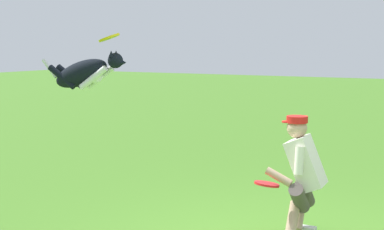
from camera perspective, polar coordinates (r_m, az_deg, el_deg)
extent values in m
cube|color=silver|center=(6.61, 10.59, -10.76)|extent=(0.26, 0.10, 0.10)
cylinder|color=tan|center=(6.57, 10.20, -9.14)|extent=(0.13, 0.32, 0.37)
cylinder|color=#574C48|center=(6.48, 10.71, -7.32)|extent=(0.18, 0.41, 0.37)
cylinder|color=tan|center=(6.31, 9.56, -9.80)|extent=(0.13, 0.32, 0.37)
cylinder|color=#574C48|center=(6.25, 10.19, -7.82)|extent=(0.18, 0.41, 0.37)
cube|color=white|center=(6.28, 10.79, -4.54)|extent=(0.43, 0.37, 0.58)
cylinder|color=white|center=(6.47, 11.05, -3.68)|extent=(0.10, 0.14, 0.29)
cylinder|color=white|center=(6.09, 10.17, -4.32)|extent=(0.10, 0.14, 0.29)
cylinder|color=tan|center=(6.15, 8.27, -5.87)|extent=(0.29, 0.10, 0.19)
cylinder|color=tan|center=(6.53, 10.71, -5.00)|extent=(0.09, 0.15, 0.27)
sphere|color=tan|center=(6.25, 9.97, -1.23)|extent=(0.21, 0.21, 0.21)
cylinder|color=red|center=(6.23, 9.99, -0.41)|extent=(0.22, 0.22, 0.07)
cylinder|color=red|center=(6.26, 9.10, -0.64)|extent=(0.12, 0.12, 0.02)
ellipsoid|color=black|center=(6.84, -10.51, 3.91)|extent=(0.75, 0.36, 0.47)
ellipsoid|color=white|center=(6.75, -9.17, 3.67)|extent=(0.13, 0.19, 0.16)
sphere|color=black|center=(6.62, -7.31, 5.16)|extent=(0.17, 0.17, 0.17)
cone|color=black|center=(6.57, -6.62, 4.99)|extent=(0.10, 0.10, 0.09)
cone|color=black|center=(6.58, -7.71, 5.80)|extent=(0.06, 0.06, 0.07)
cone|color=black|center=(6.67, -7.24, 5.82)|extent=(0.06, 0.06, 0.07)
cylinder|color=white|center=(6.67, -9.39, 3.52)|extent=(0.36, 0.11, 0.28)
cylinder|color=white|center=(6.81, -8.70, 3.60)|extent=(0.36, 0.11, 0.28)
cylinder|color=black|center=(6.89, -12.28, 3.55)|extent=(0.36, 0.11, 0.28)
cylinder|color=black|center=(7.02, -11.56, 3.63)|extent=(0.36, 0.11, 0.28)
cylinder|color=white|center=(7.07, -13.40, 4.33)|extent=(0.20, 0.07, 0.23)
cylinder|color=yellow|center=(6.64, -7.89, 7.31)|extent=(0.29, 0.31, 0.14)
cylinder|color=red|center=(6.19, 7.14, -6.54)|extent=(0.36, 0.36, 0.07)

